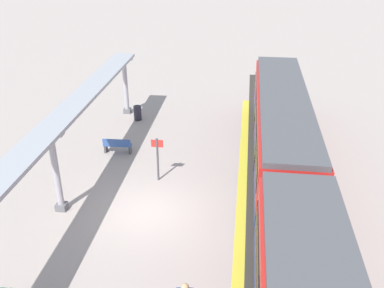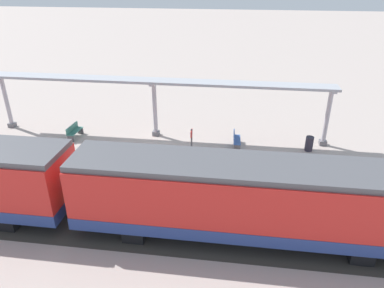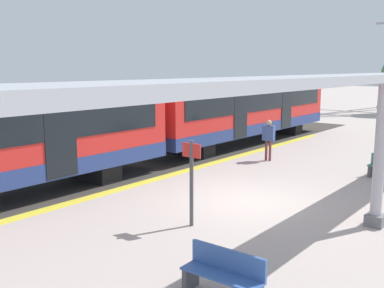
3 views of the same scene
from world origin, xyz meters
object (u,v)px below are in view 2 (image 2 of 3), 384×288
bench_mid_platform (236,140)px  platform_info_sign (192,143)px  bench_near_end (74,131)px  canopy_pillar_nearest (327,118)px  canopy_pillar_second (155,109)px  train_near_carriage (246,200)px  trash_bin (309,144)px  passenger_waiting_near_edge (29,158)px  canopy_pillar_third (7,102)px

bench_mid_platform → platform_info_sign: bearing=137.9°
bench_near_end → bench_mid_platform: 10.66m
canopy_pillar_nearest → canopy_pillar_second: (0.00, 10.87, 0.00)m
train_near_carriage → trash_bin: (8.51, -3.94, -1.37)m
canopy_pillar_second → trash_bin: (-0.95, -9.85, -1.40)m
canopy_pillar_second → trash_bin: 9.99m
trash_bin → passenger_waiting_near_edge: bearing=108.7°
passenger_waiting_near_edge → train_near_carriage: bearing=-106.4°
platform_info_sign → canopy_pillar_nearest: bearing=-65.4°
passenger_waiting_near_edge → trash_bin: bearing=-71.3°
canopy_pillar_nearest → train_near_carriage: bearing=152.3°
trash_bin → train_near_carriage: bearing=155.2°
bench_near_end → trash_bin: 15.15m
canopy_pillar_second → trash_bin: size_ratio=4.00×
canopy_pillar_nearest → bench_near_end: bearing=93.8°
platform_info_sign → canopy_pillar_third: bearing=74.8°
train_near_carriage → bench_near_end: train_near_carriage is taller
canopy_pillar_nearest → passenger_waiting_near_edge: (-6.13, 16.28, -0.76)m
canopy_pillar_second → platform_info_sign: size_ratio=1.67×
bench_near_end → bench_mid_platform: same height
canopy_pillar_third → trash_bin: (-0.95, -20.30, -1.40)m
canopy_pillar_nearest → bench_near_end: 16.27m
canopy_pillar_second → bench_mid_platform: size_ratio=2.43×
trash_bin → canopy_pillar_nearest: bearing=-47.3°
bench_near_end → passenger_waiting_near_edge: passenger_waiting_near_edge is taller
bench_near_end → platform_info_sign: bearing=-107.4°
passenger_waiting_near_edge → bench_mid_platform: bearing=-64.3°
bench_near_end → trash_bin: trash_bin is taller
canopy_pillar_nearest → platform_info_sign: bearing=114.6°
train_near_carriage → bench_near_end: bearing=53.2°
canopy_pillar_nearest → canopy_pillar_third: same height
platform_info_sign → bench_mid_platform: bearing=-42.1°
train_near_carriage → bench_mid_platform: train_near_carriage is taller
bench_near_end → platform_info_sign: platform_info_sign is taller
train_near_carriage → bench_near_end: size_ratio=9.19×
train_near_carriage → canopy_pillar_nearest: canopy_pillar_nearest is taller
bench_near_end → trash_bin: bearing=-89.5°
canopy_pillar_second → bench_mid_platform: (-0.94, -5.37, -1.42)m
canopy_pillar_second → trash_bin: bearing=-95.5°
canopy_pillar_nearest → passenger_waiting_near_edge: size_ratio=2.08×
canopy_pillar_second → platform_info_sign: bearing=-141.3°
canopy_pillar_nearest → canopy_pillar_second: same height
canopy_pillar_third → trash_bin: size_ratio=4.00×
canopy_pillar_second → trash_bin: canopy_pillar_second is taller
canopy_pillar_third → passenger_waiting_near_edge: size_ratio=2.08×
bench_mid_platform → platform_info_sign: platform_info_sign is taller
train_near_carriage → passenger_waiting_near_edge: train_near_carriage is taller
canopy_pillar_nearest → canopy_pillar_second: 10.87m
canopy_pillar_third → canopy_pillar_nearest: bearing=-90.0°
canopy_pillar_second → platform_info_sign: (-3.64, -2.92, -0.54)m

